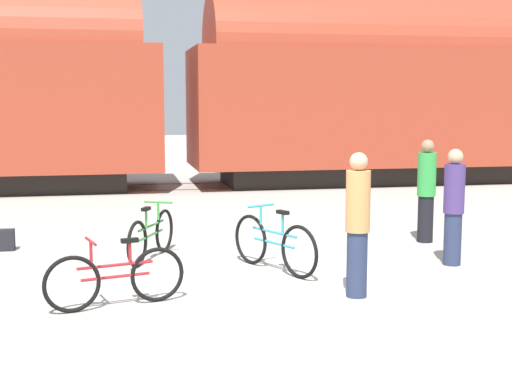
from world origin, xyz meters
TOP-DOWN VIEW (x-y plane):
  - ground_plane at (0.00, 0.00)m, footprint 80.00×80.00m
  - freight_train at (-0.00, 11.30)m, footprint 24.72×3.19m
  - rail_near at (0.00, 10.58)m, footprint 36.72×0.07m
  - rail_far at (0.00, 12.02)m, footprint 36.72×0.07m
  - bicycle_green at (-1.18, 2.37)m, footprint 0.80×1.62m
  - bicycle_maroon at (-1.72, -0.08)m, footprint 1.63×0.54m
  - bicycle_teal at (0.48, 1.28)m, footprint 0.85×1.65m
  - person_in_purple at (3.13, 1.13)m, footprint 0.30×0.30m
  - person_in_green at (3.46, 2.79)m, footprint 0.31×0.31m
  - person_in_tan at (1.18, -0.21)m, footprint 0.30×0.30m
  - backpack at (-3.45, 3.47)m, footprint 0.28×0.20m

SIDE VIEW (x-z plane):
  - ground_plane at x=0.00m, z-range 0.00..0.00m
  - rail_near at x=0.00m, z-range 0.00..0.01m
  - rail_far at x=0.00m, z-range 0.00..0.01m
  - backpack at x=-3.45m, z-range 0.00..0.34m
  - bicycle_maroon at x=-1.72m, z-range -0.06..0.77m
  - bicycle_green at x=-1.18m, z-range -0.06..0.79m
  - bicycle_teal at x=0.48m, z-range -0.07..0.85m
  - person_in_purple at x=3.13m, z-range 0.02..1.72m
  - person_in_green at x=3.46m, z-range 0.02..1.76m
  - person_in_tan at x=1.18m, z-range 0.02..1.80m
  - freight_train at x=0.00m, z-range 0.10..5.42m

